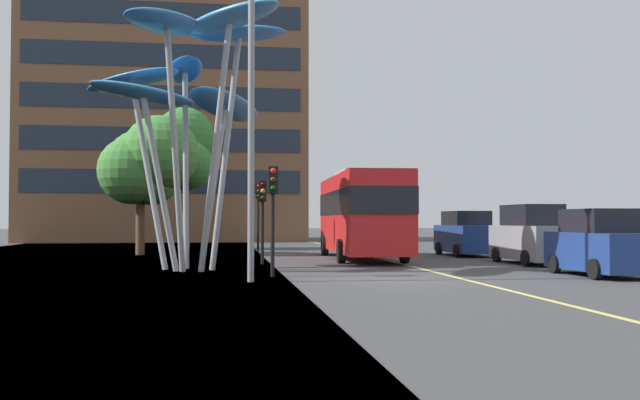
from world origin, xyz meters
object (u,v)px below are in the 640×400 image
object	(u,v)px
car_parked_far	(466,235)
traffic_light_opposite	(258,202)
traffic_light_island_mid	(273,199)
leaf_sculpture	(192,74)
traffic_light_kerb_near	(273,197)
traffic_light_kerb_far	(263,204)
car_parked_mid	(532,236)
car_parked_near	(600,245)
street_lamp	(260,80)
red_bus	(362,211)

from	to	relation	value
car_parked_far	traffic_light_opposite	bearing A→B (deg)	151.39
traffic_light_island_mid	leaf_sculpture	bearing A→B (deg)	-120.42
traffic_light_kerb_near	traffic_light_kerb_far	bearing A→B (deg)	89.71
traffic_light_kerb_near	car_parked_far	distance (m)	14.94
traffic_light_kerb_near	car_parked_mid	bearing A→B (deg)	24.70
traffic_light_kerb_far	car_parked_far	distance (m)	11.26
traffic_light_kerb_near	car_parked_near	distance (m)	10.04
traffic_light_kerb_near	car_parked_near	world-z (taller)	traffic_light_kerb_near
street_lamp	traffic_light_island_mid	bearing A→B (deg)	83.82
traffic_light_island_mid	car_parked_mid	distance (m)	10.56
leaf_sculpture	traffic_light_opposite	world-z (taller)	leaf_sculpture
traffic_light_kerb_far	traffic_light_opposite	bearing A→B (deg)	88.03
red_bus	car_parked_near	xyz separation A→B (m)	(5.38, -10.00, -1.14)
car_parked_near	car_parked_mid	xyz separation A→B (m)	(0.49, 5.79, 0.11)
traffic_light_kerb_far	car_parked_near	bearing A→B (deg)	-35.18
leaf_sculpture	traffic_light_kerb_far	world-z (taller)	leaf_sculpture
traffic_light_kerb_near	traffic_light_island_mid	xyz separation A→B (m)	(0.63, 8.55, 0.20)
red_bus	car_parked_mid	bearing A→B (deg)	-35.66
traffic_light_opposite	street_lamp	xyz separation A→B (m)	(-0.85, -17.83, 2.97)
traffic_light_kerb_far	car_parked_far	world-z (taller)	traffic_light_kerb_far
street_lamp	traffic_light_kerb_far	bearing A→B (deg)	86.24
red_bus	car_parked_far	xyz separation A→B (m)	(5.47, 2.06, -1.09)
car_parked_near	traffic_light_kerb_near	bearing A→B (deg)	174.12
traffic_light_opposite	car_parked_mid	world-z (taller)	traffic_light_opposite
street_lamp	red_bus	bearing A→B (deg)	64.76
traffic_light_island_mid	car_parked_mid	bearing A→B (deg)	-21.18
traffic_light_opposite	car_parked_far	xyz separation A→B (m)	(9.58, -5.23, -1.63)
traffic_light_kerb_near	traffic_light_kerb_far	xyz separation A→B (m)	(0.03, 5.93, -0.07)
leaf_sculpture	traffic_light_kerb_far	distance (m)	5.76
leaf_sculpture	traffic_light_kerb_near	distance (m)	5.89
leaf_sculpture	street_lamp	bearing A→B (deg)	-66.34
traffic_light_kerb_near	car_parked_mid	world-z (taller)	traffic_light_kerb_near
leaf_sculpture	car_parked_mid	size ratio (longest dim) A/B	1.93
traffic_light_island_mid	car_parked_far	distance (m)	9.80
leaf_sculpture	street_lamp	distance (m)	5.26
traffic_light_opposite	car_parked_far	size ratio (longest dim) A/B	0.83
red_bus	leaf_sculpture	bearing A→B (deg)	-140.41
street_lamp	car_parked_mid	bearing A→B (deg)	30.28
traffic_light_kerb_far	traffic_light_opposite	xyz separation A→B (m)	(0.36, 10.34, 0.30)
traffic_light_kerb_near	traffic_light_kerb_far	world-z (taller)	traffic_light_kerb_near
traffic_light_kerb_far	car_parked_mid	distance (m)	10.48
leaf_sculpture	car_parked_near	bearing A→B (deg)	-18.62
red_bus	traffic_light_opposite	size ratio (longest dim) A/B	2.85
red_bus	traffic_light_kerb_near	distance (m)	10.05
car_parked_far	street_lamp	xyz separation A→B (m)	(-10.43, -12.60, 4.60)
traffic_light_kerb_near	street_lamp	size ratio (longest dim) A/B	0.36
leaf_sculpture	street_lamp	size ratio (longest dim) A/B	0.95
street_lamp	leaf_sculpture	bearing A→B (deg)	113.66
car_parked_mid	street_lamp	world-z (taller)	street_lamp
traffic_light_kerb_near	car_parked_near	size ratio (longest dim) A/B	0.83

